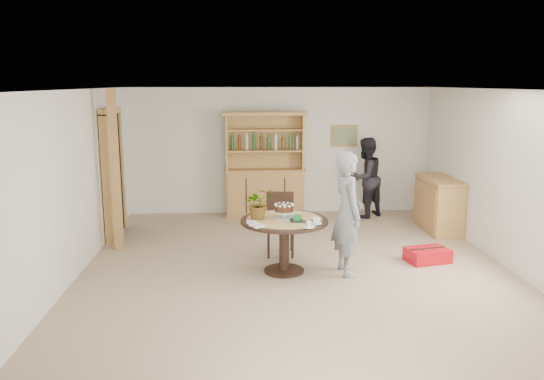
{
  "coord_description": "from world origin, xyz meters",
  "views": [
    {
      "loc": [
        -0.75,
        -6.98,
        2.59
      ],
      "look_at": [
        -0.31,
        0.58,
        1.05
      ],
      "focal_mm": 35.0,
      "sensor_mm": 36.0,
      "label": 1
    }
  ],
  "objects_px": {
    "dining_chair": "(280,219)",
    "adult_person": "(365,178)",
    "sideboard": "(439,204)",
    "hutch": "(265,181)",
    "red_suitcase": "(427,255)",
    "teen_boy": "(347,213)",
    "dining_table": "(284,230)"
  },
  "relations": [
    {
      "from": "dining_table",
      "to": "dining_chair",
      "type": "relative_size",
      "value": 1.27
    },
    {
      "from": "sideboard",
      "to": "red_suitcase",
      "type": "height_order",
      "value": "sideboard"
    },
    {
      "from": "adult_person",
      "to": "red_suitcase",
      "type": "relative_size",
      "value": 2.31
    },
    {
      "from": "sideboard",
      "to": "teen_boy",
      "type": "xyz_separation_m",
      "value": [
        -2.07,
        -2.08,
        0.38
      ]
    },
    {
      "from": "sideboard",
      "to": "red_suitcase",
      "type": "distance_m",
      "value": 1.9
    },
    {
      "from": "dining_table",
      "to": "teen_boy",
      "type": "relative_size",
      "value": 0.71
    },
    {
      "from": "adult_person",
      "to": "dining_chair",
      "type": "bearing_deg",
      "value": 12.96
    },
    {
      "from": "sideboard",
      "to": "hutch",
      "type": "bearing_deg",
      "value": 157.79
    },
    {
      "from": "teen_boy",
      "to": "sideboard",
      "type": "bearing_deg",
      "value": -51.96
    },
    {
      "from": "adult_person",
      "to": "sideboard",
      "type": "bearing_deg",
      "value": 100.8
    },
    {
      "from": "teen_boy",
      "to": "red_suitcase",
      "type": "xyz_separation_m",
      "value": [
        1.29,
        0.39,
        -0.75
      ]
    },
    {
      "from": "hutch",
      "to": "teen_boy",
      "type": "height_order",
      "value": "hutch"
    },
    {
      "from": "sideboard",
      "to": "teen_boy",
      "type": "distance_m",
      "value": 2.96
    },
    {
      "from": "sideboard",
      "to": "dining_chair",
      "type": "distance_m",
      "value": 3.13
    },
    {
      "from": "red_suitcase",
      "to": "dining_chair",
      "type": "bearing_deg",
      "value": 152.41
    },
    {
      "from": "sideboard",
      "to": "dining_table",
      "type": "bearing_deg",
      "value": -145.81
    },
    {
      "from": "dining_table",
      "to": "teen_boy",
      "type": "bearing_deg",
      "value": -6.71
    },
    {
      "from": "hutch",
      "to": "teen_boy",
      "type": "xyz_separation_m",
      "value": [
        0.97,
        -3.32,
        0.16
      ]
    },
    {
      "from": "hutch",
      "to": "teen_boy",
      "type": "relative_size",
      "value": 1.2
    },
    {
      "from": "dining_table",
      "to": "adult_person",
      "type": "distance_m",
      "value": 3.5
    },
    {
      "from": "dining_chair",
      "to": "sideboard",
      "type": "bearing_deg",
      "value": 24.31
    },
    {
      "from": "dining_chair",
      "to": "adult_person",
      "type": "xyz_separation_m",
      "value": [
        1.81,
        2.15,
        0.25
      ]
    },
    {
      "from": "teen_boy",
      "to": "dining_chair",
      "type": "bearing_deg",
      "value": 35.16
    },
    {
      "from": "hutch",
      "to": "adult_person",
      "type": "bearing_deg",
      "value": -7.09
    },
    {
      "from": "sideboard",
      "to": "adult_person",
      "type": "height_order",
      "value": "adult_person"
    },
    {
      "from": "hutch",
      "to": "red_suitcase",
      "type": "bearing_deg",
      "value": -52.35
    },
    {
      "from": "dining_chair",
      "to": "adult_person",
      "type": "bearing_deg",
      "value": 52.6
    },
    {
      "from": "sideboard",
      "to": "adult_person",
      "type": "bearing_deg",
      "value": 137.7
    },
    {
      "from": "dining_table",
      "to": "hutch",
      "type": "bearing_deg",
      "value": 92.18
    },
    {
      "from": "dining_table",
      "to": "red_suitcase",
      "type": "relative_size",
      "value": 1.77
    },
    {
      "from": "teen_boy",
      "to": "red_suitcase",
      "type": "height_order",
      "value": "teen_boy"
    },
    {
      "from": "hutch",
      "to": "dining_table",
      "type": "height_order",
      "value": "hutch"
    }
  ]
}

